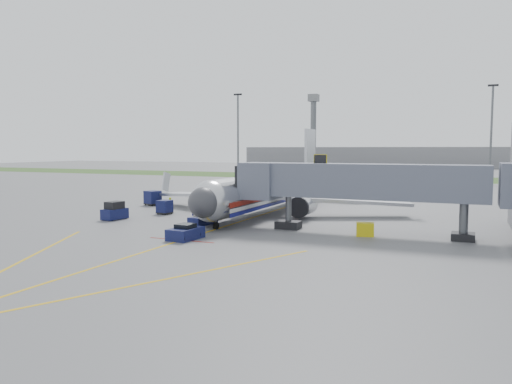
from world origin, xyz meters
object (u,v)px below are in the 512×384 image
at_px(airliner, 269,190).
at_px(belt_loader, 203,219).
at_px(ramp_worker, 170,205).
at_px(pushback_tug, 185,233).
at_px(baggage_tug, 115,212).

bearing_deg(airliner, belt_loader, -102.57).
bearing_deg(belt_loader, ramp_worker, 140.88).
relative_size(belt_loader, ramp_worker, 2.34).
height_order(airliner, ramp_worker, airliner).
bearing_deg(pushback_tug, ramp_worker, 127.02).
height_order(pushback_tug, belt_loader, belt_loader).
relative_size(airliner, belt_loader, 8.57).
distance_m(baggage_tug, belt_loader, 10.25).
bearing_deg(belt_loader, baggage_tug, -176.42).
relative_size(baggage_tug, ramp_worker, 1.60).
height_order(baggage_tug, belt_loader, belt_loader).
xyz_separation_m(pushback_tug, ramp_worker, (-10.60, 14.06, 0.36)).
distance_m(airliner, belt_loader, 11.68).
bearing_deg(baggage_tug, ramp_worker, 72.90).
bearing_deg(baggage_tug, belt_loader, 3.58).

